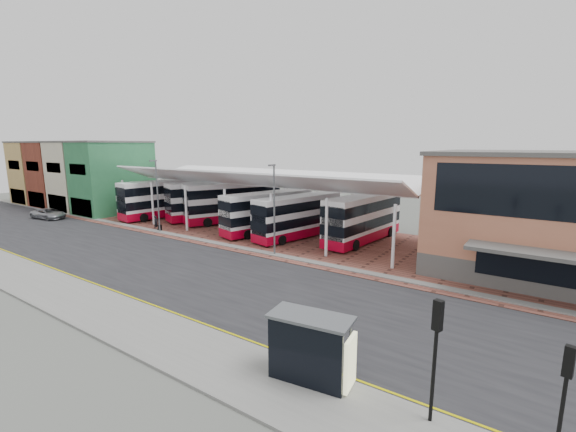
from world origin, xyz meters
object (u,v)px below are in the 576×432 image
(bus_1, at_px, (213,200))
(bus_5, at_px, (363,219))
(bus_0, at_px, (165,199))
(bus_3, at_px, (267,213))
(silver_car, at_px, (48,214))
(bus_shelter, at_px, (315,345))
(traffic_signal_west, at_px, (436,342))
(bus_2, at_px, (233,202))
(terminal, at_px, (568,215))
(bus_4, at_px, (298,217))
(traffic_signal_east, at_px, (565,388))
(pedestrian, at_px, (156,223))

(bus_1, relative_size, bus_5, 1.04)
(bus_0, xyz_separation_m, bus_3, (17.27, 0.19, -0.21))
(bus_5, height_order, silver_car, bus_5)
(bus_shelter, bearing_deg, traffic_signal_west, -1.23)
(bus_2, relative_size, bus_5, 1.04)
(bus_0, distance_m, bus_2, 10.29)
(bus_2, xyz_separation_m, traffic_signal_west, (30.15, -22.85, 0.61))
(bus_2, height_order, bus_shelter, bus_2)
(terminal, height_order, bus_4, terminal)
(bus_2, bearing_deg, bus_3, 7.24)
(bus_1, xyz_separation_m, traffic_signal_east, (37.22, -22.90, 0.29))
(bus_5, height_order, bus_shelter, bus_5)
(terminal, distance_m, bus_0, 44.15)
(bus_4, relative_size, pedestrian, 6.74)
(bus_5, height_order, traffic_signal_east, bus_5)
(terminal, xyz_separation_m, bus_5, (-16.49, 1.33, -2.26))
(bus_3, relative_size, silver_car, 2.25)
(bus_4, distance_m, bus_5, 6.72)
(silver_car, relative_size, traffic_signal_west, 1.11)
(bus_0, relative_size, bus_3, 1.09)
(bus_1, distance_m, bus_shelter, 37.38)
(bus_3, xyz_separation_m, bus_4, (4.02, 0.02, -0.04))
(silver_car, bearing_deg, bus_0, -58.76)
(bus_4, height_order, silver_car, bus_4)
(terminal, distance_m, silver_car, 57.00)
(bus_4, relative_size, bus_5, 0.95)
(bus_shelter, bearing_deg, bus_2, 130.07)
(bus_5, relative_size, traffic_signal_west, 2.58)
(bus_0, bearing_deg, terminal, 10.48)
(bus_0, height_order, bus_1, same)
(bus_4, relative_size, silver_car, 2.21)
(silver_car, height_order, pedestrian, pedestrian)
(pedestrian, bearing_deg, bus_shelter, -129.64)
(bus_4, bearing_deg, bus_5, 32.67)
(terminal, height_order, traffic_signal_west, terminal)
(bus_3, distance_m, bus_shelter, 27.93)
(bus_5, bearing_deg, bus_3, -161.55)
(silver_car, bearing_deg, traffic_signal_east, -109.07)
(bus_0, bearing_deg, bus_3, 9.55)
(traffic_signal_west, relative_size, traffic_signal_east, 1.13)
(bus_2, distance_m, silver_car, 24.95)
(traffic_signal_east, bearing_deg, terminal, 101.39)
(bus_2, bearing_deg, bus_1, -155.94)
(bus_3, xyz_separation_m, bus_5, (10.32, 2.34, 0.10))
(bus_3, bearing_deg, silver_car, -145.03)
(traffic_signal_east, bearing_deg, traffic_signal_west, -167.69)
(terminal, height_order, silver_car, terminal)
(bus_shelter, height_order, traffic_signal_west, traffic_signal_west)
(pedestrian, relative_size, traffic_signal_east, 0.41)
(bus_3, xyz_separation_m, pedestrian, (-11.39, -6.16, -1.42))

